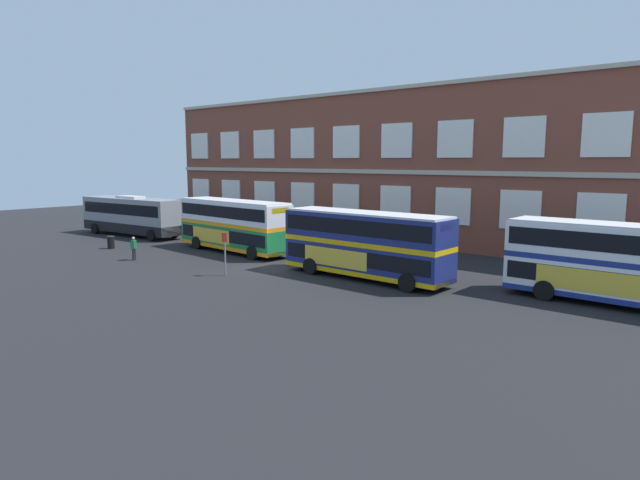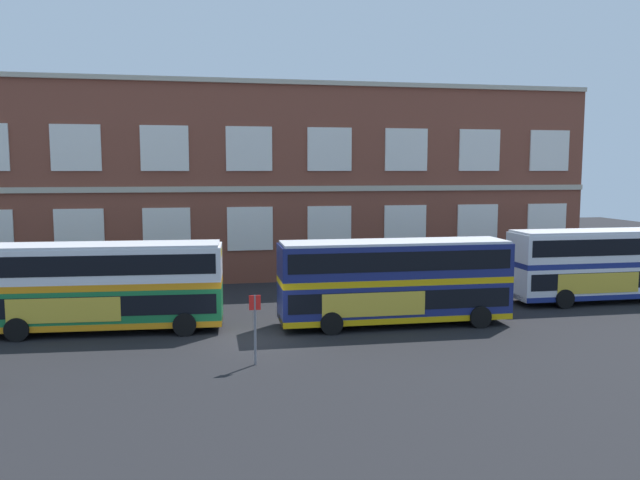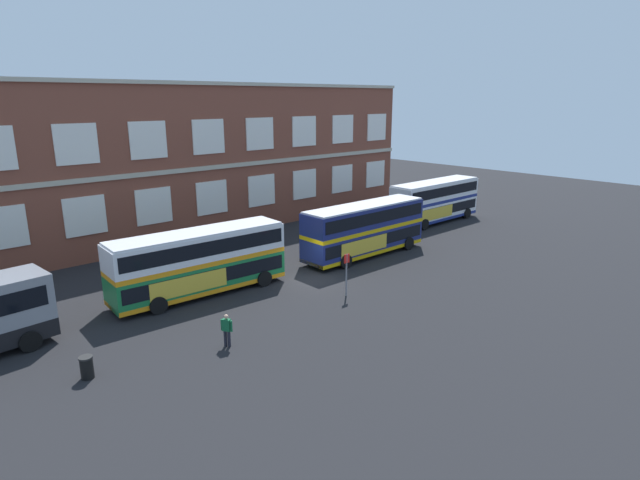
{
  "view_description": "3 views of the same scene",
  "coord_description": "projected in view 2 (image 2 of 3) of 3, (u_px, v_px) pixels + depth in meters",
  "views": [
    {
      "loc": [
        26.06,
        -25.11,
        7.14
      ],
      "look_at": [
        2.63,
        2.29,
        1.88
      ],
      "focal_mm": 30.67,
      "sensor_mm": 36.0,
      "label": 1
    },
    {
      "loc": [
        -2.15,
        -26.95,
        7.41
      ],
      "look_at": [
        3.63,
        3.25,
        3.98
      ],
      "focal_mm": 35.31,
      "sensor_mm": 36.0,
      "label": 2
    },
    {
      "loc": [
        -21.8,
        -24.58,
        11.9
      ],
      "look_at": [
        2.38,
        1.67,
        2.06
      ],
      "focal_mm": 29.03,
      "sensor_mm": 36.0,
      "label": 3
    }
  ],
  "objects": [
    {
      "name": "brick_terminal_building",
      "position": [
        207.0,
        184.0,
        44.07
      ],
      "size": [
        52.82,
        8.19,
        13.2
      ],
      "color": "brown",
      "rests_on": "ground"
    },
    {
      "name": "ground_plane",
      "position": [
        249.0,
        329.0,
        29.48
      ],
      "size": [
        120.0,
        120.0,
        0.0
      ],
      "primitive_type": "plane",
      "color": "black"
    },
    {
      "name": "double_decker_far",
      "position": [
        606.0,
        264.0,
        35.45
      ],
      "size": [
        11.02,
        2.92,
        4.07
      ],
      "color": "silver",
      "rests_on": "ground"
    },
    {
      "name": "bus_stand_flag",
      "position": [
        255.0,
        323.0,
        23.88
      ],
      "size": [
        0.44,
        0.1,
        2.7
      ],
      "color": "slate",
      "rests_on": "ground"
    },
    {
      "name": "double_decker_middle",
      "position": [
        394.0,
        281.0,
        30.04
      ],
      "size": [
        11.03,
        2.98,
        4.07
      ],
      "color": "navy",
      "rests_on": "ground"
    },
    {
      "name": "double_decker_near",
      "position": [
        101.0,
        286.0,
        28.78
      ],
      "size": [
        11.14,
        3.37,
        4.07
      ],
      "color": "#197038",
      "rests_on": "ground"
    }
  ]
}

